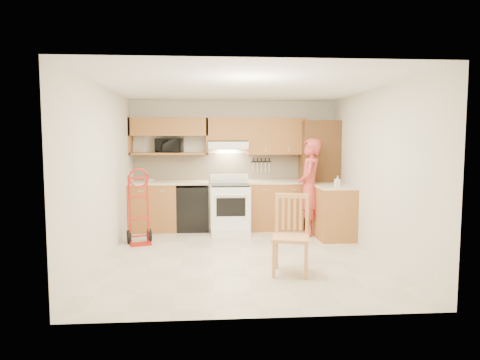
{
  "coord_description": "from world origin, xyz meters",
  "views": [
    {
      "loc": [
        -0.5,
        -6.3,
        1.75
      ],
      "look_at": [
        0.0,
        0.5,
        1.1
      ],
      "focal_mm": 32.27,
      "sensor_mm": 36.0,
      "label": 1
    }
  ],
  "objects": [
    {
      "name": "countertop_right",
      "position": [
        0.83,
        1.95,
        0.92
      ],
      "size": [
        1.14,
        0.63,
        0.04
      ],
      "primitive_type": "cube",
      "color": "beige",
      "rests_on": "lower_cab_right"
    },
    {
      "name": "upper_cab_center",
      "position": [
        -0.12,
        2.08,
        1.94
      ],
      "size": [
        0.76,
        0.33,
        0.44
      ],
      "primitive_type": "cube",
      "color": "#A75E33",
      "rests_on": "wall_back"
    },
    {
      "name": "wall_front",
      "position": [
        0.0,
        -2.26,
        1.25
      ],
      "size": [
        4.0,
        0.02,
        2.5
      ],
      "primitive_type": "cube",
      "color": "beige",
      "rests_on": "ground"
    },
    {
      "name": "countertop_return",
      "position": [
        1.7,
        1.15,
        0.92
      ],
      "size": [
        0.63,
        1.0,
        0.04
      ],
      "primitive_type": "cube",
      "color": "beige",
      "rests_on": "cab_return_right"
    },
    {
      "name": "cab_return_right",
      "position": [
        1.7,
        1.15,
        0.45
      ],
      "size": [
        0.6,
        1.0,
        0.9
      ],
      "primitive_type": "cube",
      "color": "#A75E33",
      "rests_on": "ground"
    },
    {
      "name": "dining_chair",
      "position": [
        0.56,
        -0.89,
        0.51
      ],
      "size": [
        0.57,
        0.6,
        1.03
      ],
      "primitive_type": null,
      "rotation": [
        0.0,
        0.0,
        -0.24
      ],
      "color": "tan",
      "rests_on": "ground"
    },
    {
      "name": "range_hood",
      "position": [
        -0.12,
        2.02,
        1.63
      ],
      "size": [
        0.76,
        0.46,
        0.14
      ],
      "primitive_type": "cube",
      "color": "white",
      "rests_on": "wall_back"
    },
    {
      "name": "person",
      "position": [
        1.33,
        1.35,
        0.88
      ],
      "size": [
        0.59,
        0.74,
        1.76
      ],
      "primitive_type": "imported",
      "rotation": [
        0.0,
        0.0,
        -1.86
      ],
      "color": "#CC423C",
      "rests_on": "ground"
    },
    {
      "name": "backsplash",
      "position": [
        0.0,
        2.23,
        1.2
      ],
      "size": [
        3.92,
        0.03,
        0.55
      ],
      "primitive_type": "cube",
      "color": "beige",
      "rests_on": "wall_back"
    },
    {
      "name": "upper_cab_left",
      "position": [
        -1.25,
        2.08,
        1.98
      ],
      "size": [
        1.5,
        0.33,
        0.34
      ],
      "primitive_type": "cube",
      "color": "#A75E33",
      "rests_on": "wall_back"
    },
    {
      "name": "floor",
      "position": [
        0.0,
        0.0,
        -0.01
      ],
      "size": [
        4.0,
        4.5,
        0.02
      ],
      "primitive_type": "cube",
      "color": "#C1B59E",
      "rests_on": "ground"
    },
    {
      "name": "lower_cab_left",
      "position": [
        -1.55,
        1.95,
        0.45
      ],
      "size": [
        0.9,
        0.6,
        0.9
      ],
      "primitive_type": "cube",
      "color": "#A75E33",
      "rests_on": "ground"
    },
    {
      "name": "countertop_left",
      "position": [
        -1.25,
        1.95,
        0.92
      ],
      "size": [
        1.5,
        0.63,
        0.04
      ],
      "primitive_type": "cube",
      "color": "beige",
      "rests_on": "lower_cab_left"
    },
    {
      "name": "bowl",
      "position": [
        -1.62,
        1.95,
        0.96
      ],
      "size": [
        0.24,
        0.24,
        0.05
      ],
      "primitive_type": "imported",
      "rotation": [
        0.0,
        0.0,
        0.21
      ],
      "color": "white",
      "rests_on": "countertop_left"
    },
    {
      "name": "wall_left",
      "position": [
        -2.01,
        0.0,
        1.25
      ],
      "size": [
        0.02,
        4.5,
        2.5
      ],
      "primitive_type": "cube",
      "color": "beige",
      "rests_on": "ground"
    },
    {
      "name": "ceiling",
      "position": [
        0.0,
        0.0,
        2.51
      ],
      "size": [
        4.0,
        4.5,
        0.02
      ],
      "primitive_type": "cube",
      "color": "white",
      "rests_on": "ground"
    },
    {
      "name": "hand_truck",
      "position": [
        -1.65,
        0.89,
        0.57
      ],
      "size": [
        0.55,
        0.52,
        1.15
      ],
      "primitive_type": null,
      "rotation": [
        0.0,
        0.0,
        0.28
      ],
      "color": "red",
      "rests_on": "ground"
    },
    {
      "name": "soap_bottle",
      "position": [
        1.7,
        0.89,
        1.03
      ],
      "size": [
        0.09,
        0.09,
        0.19
      ],
      "primitive_type": "imported",
      "rotation": [
        0.0,
        0.0,
        0.08
      ],
      "color": "white",
      "rests_on": "countertop_return"
    },
    {
      "name": "wall_back",
      "position": [
        0.0,
        2.26,
        1.25
      ],
      "size": [
        4.0,
        0.02,
        2.5
      ],
      "primitive_type": "cube",
      "color": "beige",
      "rests_on": "ground"
    },
    {
      "name": "upper_shelf_mw",
      "position": [
        -1.25,
        2.08,
        1.47
      ],
      "size": [
        1.5,
        0.33,
        0.04
      ],
      "primitive_type": "cube",
      "color": "#A75E33",
      "rests_on": "wall_back"
    },
    {
      "name": "upper_cab_right",
      "position": [
        0.83,
        2.08,
        1.8
      ],
      "size": [
        1.14,
        0.33,
        0.7
      ],
      "primitive_type": "cube",
      "color": "#A75E33",
      "rests_on": "wall_back"
    },
    {
      "name": "dishwasher",
      "position": [
        -0.8,
        1.95,
        0.42
      ],
      "size": [
        0.6,
        0.6,
        0.85
      ],
      "primitive_type": "cube",
      "color": "black",
      "rests_on": "ground"
    },
    {
      "name": "knife_strip",
      "position": [
        0.55,
        2.21,
        1.24
      ],
      "size": [
        0.4,
        0.05,
        0.29
      ],
      "primitive_type": null,
      "color": "black",
      "rests_on": "backsplash"
    },
    {
      "name": "lower_cab_right",
      "position": [
        0.83,
        1.95,
        0.45
      ],
      "size": [
        1.14,
        0.6,
        0.9
      ],
      "primitive_type": "cube",
      "color": "#A75E33",
      "rests_on": "ground"
    },
    {
      "name": "range",
      "position": [
        -0.1,
        1.62,
        0.54
      ],
      "size": [
        0.73,
        0.96,
        1.07
      ],
      "primitive_type": null,
      "color": "white",
      "rests_on": "ground"
    },
    {
      "name": "microwave",
      "position": [
        -1.25,
        2.08,
        1.63
      ],
      "size": [
        0.53,
        0.4,
        0.27
      ],
      "primitive_type": "imported",
      "rotation": [
        0.0,
        0.0,
        -0.12
      ],
      "color": "black",
      "rests_on": "upper_shelf_mw"
    },
    {
      "name": "pantry_tall",
      "position": [
        1.65,
        1.95,
        1.05
      ],
      "size": [
        0.7,
        0.6,
        2.1
      ],
      "primitive_type": "cube",
      "color": "brown",
      "rests_on": "ground"
    },
    {
      "name": "wall_right",
      "position": [
        2.01,
        0.0,
        1.25
      ],
      "size": [
        0.02,
        4.5,
        2.5
      ],
      "primitive_type": "cube",
      "color": "beige",
      "rests_on": "ground"
    }
  ]
}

